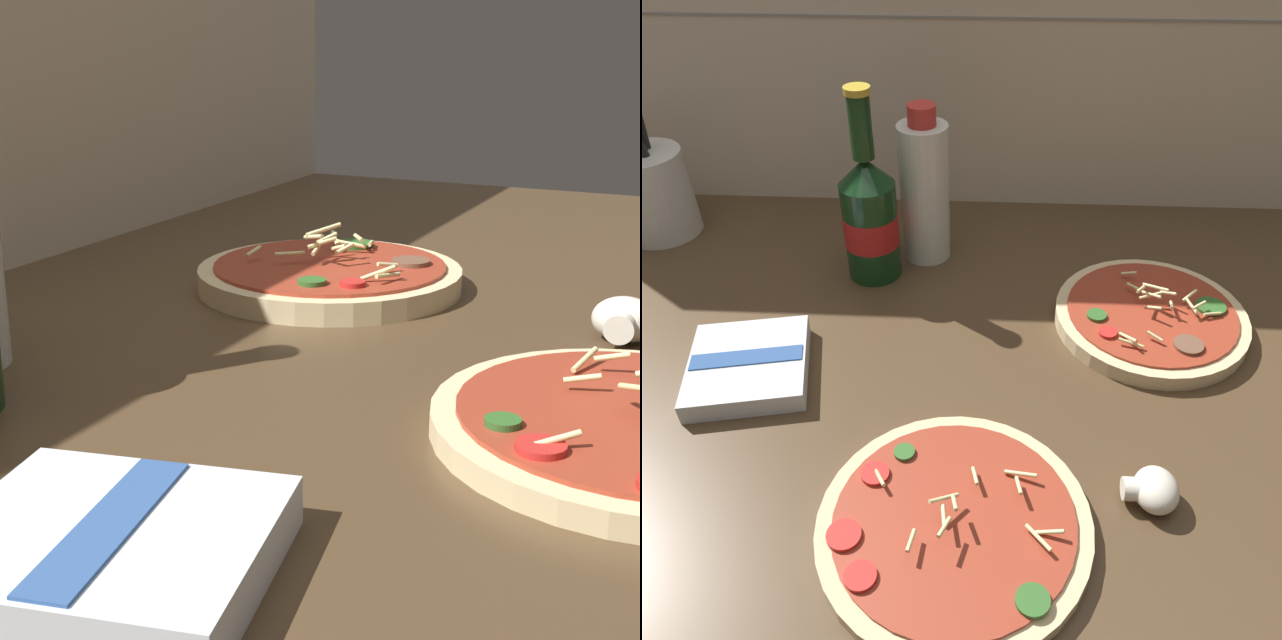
{
  "view_description": "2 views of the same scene",
  "coord_description": "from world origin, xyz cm",
  "views": [
    {
      "loc": [
        -55.35,
        -19.64,
        25.0
      ],
      "look_at": [
        -0.56,
        6.22,
        6.4
      ],
      "focal_mm": 55.0,
      "sensor_mm": 36.0,
      "label": 1
    },
    {
      "loc": [
        0.36,
        -45.17,
        51.18
      ],
      "look_at": [
        -2.53,
        10.71,
        5.64
      ],
      "focal_mm": 35.0,
      "sensor_mm": 36.0,
      "label": 2
    }
  ],
  "objects": [
    {
      "name": "oil_bottle",
      "position": [
        -8.8,
        29.34,
        12.33
      ],
      "size": [
        6.57,
        6.57,
        21.37
      ],
      "color": "silver",
      "rests_on": "counter_slab"
    },
    {
      "name": "utensil_crock",
      "position": [
        -48.61,
        33.44,
        8.94
      ],
      "size": [
        10.82,
        10.82,
        20.75
      ],
      "color": "silver",
      "rests_on": "counter_slab"
    },
    {
      "name": "beer_bottle",
      "position": [
        -15.39,
        24.31,
        11.25
      ],
      "size": [
        7.16,
        7.16,
        25.11
      ],
      "color": "#143819",
      "rests_on": "counter_slab"
    },
    {
      "name": "mushroom_left",
      "position": [
        15.36,
        -10.68,
        4.17
      ],
      "size": [
        5.01,
        4.77,
        3.34
      ],
      "color": "white",
      "rests_on": "counter_slab"
    },
    {
      "name": "pizza_far",
      "position": [
        19.85,
        14.88,
        3.61
      ],
      "size": [
        22.96,
        22.96,
        5.69
      ],
      "color": "beige",
      "rests_on": "counter_slab"
    },
    {
      "name": "counter_slab",
      "position": [
        0.0,
        0.0,
        1.25
      ],
      "size": [
        160.0,
        90.0,
        2.5
      ],
      "color": "#4C3823",
      "rests_on": "ground"
    },
    {
      "name": "pizza_near",
      "position": [
        -2.3,
        -14.6,
        3.36
      ],
      "size": [
        23.93,
        23.93,
        4.58
      ],
      "color": "beige",
      "rests_on": "counter_slab"
    },
    {
      "name": "tile_backsplash",
      "position": [
        0.0,
        45.5,
        30.0
      ],
      "size": [
        160.0,
        1.13,
        60.0
      ],
      "color": "beige",
      "rests_on": "ground"
    },
    {
      "name": "dish_towel",
      "position": [
        -26.15,
        3.82,
        3.71
      ],
      "size": [
        15.01,
        15.57,
        2.56
      ],
      "color": "silver",
      "rests_on": "counter_slab"
    }
  ]
}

